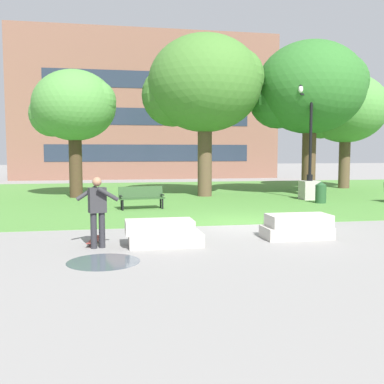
{
  "coord_description": "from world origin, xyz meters",
  "views": [
    {
      "loc": [
        -4.19,
        -13.53,
        2.31
      ],
      "look_at": [
        -1.95,
        -1.4,
        1.2
      ],
      "focal_mm": 42.0,
      "sensor_mm": 36.0,
      "label": 1
    }
  ],
  "objects_px": {
    "skateboard": "(94,241)",
    "lamp_post_left": "(310,177)",
    "person_skateboarder": "(97,208)",
    "trash_bin": "(321,192)",
    "concrete_block_left": "(297,227)",
    "concrete_block_center": "(163,233)",
    "park_bench_near_left": "(141,196)"
  },
  "relations": [
    {
      "from": "skateboard",
      "to": "lamp_post_left",
      "type": "distance_m",
      "value": 13.21
    },
    {
      "from": "person_skateboarder",
      "to": "trash_bin",
      "type": "height_order",
      "value": "person_skateboarder"
    },
    {
      "from": "concrete_block_left",
      "to": "concrete_block_center",
      "type": "bearing_deg",
      "value": -175.09
    },
    {
      "from": "lamp_post_left",
      "to": "park_bench_near_left",
      "type": "bearing_deg",
      "value": -165.31
    },
    {
      "from": "skateboard",
      "to": "lamp_post_left",
      "type": "height_order",
      "value": "lamp_post_left"
    },
    {
      "from": "park_bench_near_left",
      "to": "trash_bin",
      "type": "bearing_deg",
      "value": 4.69
    },
    {
      "from": "skateboard",
      "to": "trash_bin",
      "type": "distance_m",
      "value": 12.11
    },
    {
      "from": "skateboard",
      "to": "lamp_post_left",
      "type": "xyz_separation_m",
      "value": [
        9.86,
        8.73,
        1.03
      ]
    },
    {
      "from": "trash_bin",
      "to": "park_bench_near_left",
      "type": "bearing_deg",
      "value": -175.31
    },
    {
      "from": "person_skateboarder",
      "to": "concrete_block_left",
      "type": "bearing_deg",
      "value": 3.28
    },
    {
      "from": "concrete_block_center",
      "to": "skateboard",
      "type": "distance_m",
      "value": 1.77
    },
    {
      "from": "concrete_block_center",
      "to": "park_bench_near_left",
      "type": "relative_size",
      "value": 1.01
    },
    {
      "from": "person_skateboarder",
      "to": "lamp_post_left",
      "type": "distance_m",
      "value": 13.4
    },
    {
      "from": "concrete_block_left",
      "to": "park_bench_near_left",
      "type": "xyz_separation_m",
      "value": [
        -3.68,
        6.76,
        0.23
      ]
    },
    {
      "from": "concrete_block_center",
      "to": "person_skateboarder",
      "type": "xyz_separation_m",
      "value": [
        -1.56,
        0.01,
        0.67
      ]
    },
    {
      "from": "skateboard",
      "to": "concrete_block_left",
      "type": "bearing_deg",
      "value": -1.96
    },
    {
      "from": "person_skateboarder",
      "to": "skateboard",
      "type": "bearing_deg",
      "value": 104.1
    },
    {
      "from": "concrete_block_left",
      "to": "skateboard",
      "type": "height_order",
      "value": "concrete_block_left"
    },
    {
      "from": "skateboard",
      "to": "trash_bin",
      "type": "height_order",
      "value": "trash_bin"
    },
    {
      "from": "concrete_block_center",
      "to": "person_skateboarder",
      "type": "distance_m",
      "value": 1.7
    },
    {
      "from": "concrete_block_center",
      "to": "person_skateboarder",
      "type": "relative_size",
      "value": 1.1
    },
    {
      "from": "skateboard",
      "to": "park_bench_near_left",
      "type": "distance_m",
      "value": 6.8
    },
    {
      "from": "person_skateboarder",
      "to": "lamp_post_left",
      "type": "bearing_deg",
      "value": 43.4
    },
    {
      "from": "skateboard",
      "to": "lamp_post_left",
      "type": "relative_size",
      "value": 0.19
    },
    {
      "from": "concrete_block_left",
      "to": "park_bench_near_left",
      "type": "bearing_deg",
      "value": 118.55
    },
    {
      "from": "park_bench_near_left",
      "to": "lamp_post_left",
      "type": "height_order",
      "value": "lamp_post_left"
    },
    {
      "from": "concrete_block_center",
      "to": "lamp_post_left",
      "type": "xyz_separation_m",
      "value": [
        8.18,
        9.22,
        0.81
      ]
    },
    {
      "from": "person_skateboarder",
      "to": "lamp_post_left",
      "type": "xyz_separation_m",
      "value": [
        9.74,
        9.21,
        0.14
      ]
    },
    {
      "from": "concrete_block_center",
      "to": "concrete_block_left",
      "type": "relative_size",
      "value": 1.04
    },
    {
      "from": "concrete_block_center",
      "to": "trash_bin",
      "type": "xyz_separation_m",
      "value": [
        8.02,
        7.74,
        0.2
      ]
    },
    {
      "from": "lamp_post_left",
      "to": "trash_bin",
      "type": "xyz_separation_m",
      "value": [
        -0.15,
        -1.49,
        -0.62
      ]
    },
    {
      "from": "concrete_block_left",
      "to": "park_bench_near_left",
      "type": "distance_m",
      "value": 7.7
    }
  ]
}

